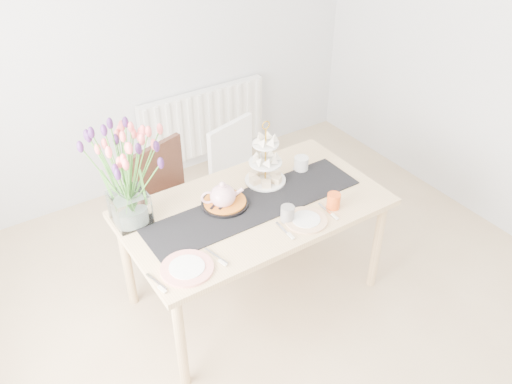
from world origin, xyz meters
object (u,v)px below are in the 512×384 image
teapot (223,196)px  mug_orange (334,201)px  mug_grey (287,214)px  plate_right (306,220)px  cake_stand (265,167)px  plate_left (187,268)px  radiator (204,122)px  dining_table (254,215)px  chair_brown (171,198)px  tart_tin (225,203)px  chair_white (242,172)px  tulip_vase (122,164)px  cream_jug (301,164)px

teapot → mug_orange: (0.55, -0.38, -0.03)m
mug_grey → plate_right: mug_grey is taller
cake_stand → plate_left: bearing=-150.7°
radiator → mug_grey: 1.92m
cake_stand → mug_orange: cake_stand is taller
teapot → dining_table: bearing=-9.3°
radiator → chair_brown: size_ratio=1.34×
chair_brown → mug_grey: 0.98m
teapot → mug_grey: 0.41m
mug_orange → plate_right: bearing=134.8°
radiator → mug_orange: mug_orange is taller
radiator → chair_brown: (-0.79, -0.97, 0.07)m
radiator → dining_table: bearing=-107.7°
cake_stand → mug_grey: cake_stand is taller
tart_tin → mug_orange: 0.66m
chair_brown → mug_grey: size_ratio=9.28×
teapot → plate_right: size_ratio=0.99×
tart_tin → mug_grey: (0.23, -0.33, 0.03)m
teapot → mug_grey: teapot is taller
dining_table → chair_brown: 0.72m
tart_tin → teapot: bearing=-176.2°
mug_grey → teapot: bearing=108.9°
chair_white → cake_stand: (-0.13, -0.49, 0.35)m
tulip_vase → cream_jug: 1.22m
tart_tin → cream_jug: bearing=5.8°
chair_brown → chair_white: (0.60, 0.02, -0.01)m
dining_table → teapot: bearing=148.9°
mug_grey → mug_orange: 0.31m
chair_white → tart_tin: bearing=-145.7°
plate_right → chair_brown: bearing=115.0°
radiator → chair_white: size_ratio=1.36×
mug_orange → cake_stand: bearing=63.3°
cream_jug → tart_tin: cream_jug is taller
radiator → teapot: bearing=-114.1°
chair_white → mug_grey: chair_white is taller
teapot → radiator: bearing=87.7°
chair_brown → mug_orange: size_ratio=9.21×
cake_stand → mug_orange: (0.19, -0.46, -0.06)m
radiator → mug_orange: bearing=-93.8°
tart_tin → mug_orange: size_ratio=2.99×
mug_grey → mug_orange: bearing=-27.8°
plate_left → plate_right: (0.77, -0.02, -0.00)m
cream_jug → mug_grey: (-0.40, -0.39, 0.00)m
chair_brown → cream_jug: 0.93m
tart_tin → mug_grey: mug_grey is taller
chair_white → mug_grey: (-0.24, -0.89, 0.29)m
plate_left → plate_right: size_ratio=1.12×
mug_orange → plate_right: mug_orange is taller
dining_table → cream_jug: 0.52m
plate_right → dining_table: bearing=120.0°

